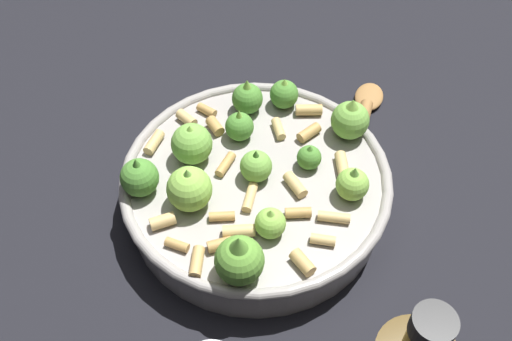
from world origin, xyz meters
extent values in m
plane|color=black|center=(0.00, 0.00, 0.00)|extent=(2.40, 2.40, 0.00)
cylinder|color=#9E9993|center=(0.00, 0.00, 0.02)|extent=(0.28, 0.28, 0.05)
torus|color=#9E9993|center=(0.00, 0.00, 0.05)|extent=(0.29, 0.29, 0.01)
sphere|color=#8CC64C|center=(-0.01, 0.10, 0.07)|extent=(0.03, 0.03, 0.03)
cone|color=#75B247|center=(-0.01, 0.10, 0.08)|extent=(0.02, 0.02, 0.02)
sphere|color=#75B247|center=(0.00, 0.00, 0.07)|extent=(0.03, 0.03, 0.03)
cone|color=#4C8933|center=(0.00, 0.00, 0.08)|extent=(0.01, 0.01, 0.01)
sphere|color=#4C8933|center=(-0.11, -0.01, 0.07)|extent=(0.03, 0.03, 0.03)
cone|color=#8CC64C|center=(-0.11, -0.01, 0.08)|extent=(0.02, 0.02, 0.01)
sphere|color=#609E38|center=(0.11, 0.03, 0.07)|extent=(0.05, 0.05, 0.05)
cone|color=#609E38|center=(0.11, 0.03, 0.10)|extent=(0.03, 0.03, 0.02)
sphere|color=#4C8933|center=(-0.03, 0.05, 0.06)|extent=(0.03, 0.03, 0.03)
cone|color=#4C8933|center=(-0.03, 0.05, 0.08)|extent=(0.01, 0.01, 0.01)
sphere|color=#8CC64C|center=(0.06, -0.05, 0.07)|extent=(0.05, 0.05, 0.05)
cone|color=#75B247|center=(0.06, -0.05, 0.09)|extent=(0.02, 0.02, 0.02)
sphere|color=#75B247|center=(0.00, -0.07, 0.07)|extent=(0.04, 0.04, 0.04)
cone|color=#8CC64C|center=(0.00, -0.07, 0.09)|extent=(0.02, 0.02, 0.01)
sphere|color=#8CC64C|center=(0.06, 0.04, 0.06)|extent=(0.03, 0.03, 0.03)
cone|color=#8CC64C|center=(0.06, 0.04, 0.08)|extent=(0.01, 0.01, 0.01)
sphere|color=#4C8933|center=(-0.09, -0.05, 0.07)|extent=(0.04, 0.04, 0.04)
cone|color=#8CC64C|center=(-0.09, -0.05, 0.09)|extent=(0.02, 0.02, 0.02)
sphere|color=#75B247|center=(-0.10, 0.07, 0.07)|extent=(0.04, 0.04, 0.04)
cone|color=#8CC64C|center=(-0.10, 0.07, 0.09)|extent=(0.02, 0.02, 0.02)
sphere|color=#4C8933|center=(0.06, -0.10, 0.07)|extent=(0.04, 0.04, 0.04)
cone|color=#4C8933|center=(0.06, -0.10, 0.09)|extent=(0.01, 0.01, 0.02)
sphere|color=#4C8933|center=(-0.05, -0.04, 0.06)|extent=(0.03, 0.03, 0.03)
cone|color=#8CC64C|center=(-0.05, -0.04, 0.08)|extent=(0.01, 0.01, 0.02)
cylinder|color=tan|center=(0.05, 0.09, 0.05)|extent=(0.01, 0.03, 0.01)
cylinder|color=tan|center=(-0.07, 0.00, 0.05)|extent=(0.03, 0.02, 0.01)
cylinder|color=tan|center=(0.11, -0.04, 0.05)|extent=(0.01, 0.02, 0.01)
cylinder|color=tan|center=(0.03, 0.01, 0.05)|extent=(0.03, 0.02, 0.01)
cylinder|color=tan|center=(-0.07, 0.03, 0.06)|extent=(0.03, 0.02, 0.01)
cylinder|color=tan|center=(0.00, 0.04, 0.06)|extent=(0.03, 0.03, 0.01)
cylinder|color=tan|center=(0.09, 0.00, 0.05)|extent=(0.02, 0.03, 0.01)
cylinder|color=tan|center=(-0.05, -0.10, 0.05)|extent=(0.02, 0.03, 0.01)
cylinder|color=tan|center=(0.03, 0.06, 0.05)|extent=(0.02, 0.03, 0.01)
cylinder|color=tan|center=(0.08, 0.08, 0.06)|extent=(0.02, 0.03, 0.01)
cylinder|color=tan|center=(0.06, -0.01, 0.05)|extent=(0.02, 0.03, 0.01)
cylinder|color=tan|center=(-0.11, 0.02, 0.06)|extent=(0.02, 0.03, 0.01)
cylinder|color=tan|center=(0.00, -0.03, 0.05)|extent=(0.03, 0.01, 0.01)
cylinder|color=tan|center=(0.09, -0.06, 0.06)|extent=(0.03, 0.03, 0.01)
cylinder|color=tan|center=(0.12, -0.01, 0.05)|extent=(0.03, 0.02, 0.01)
cylinder|color=tan|center=(-0.07, -0.09, 0.05)|extent=(0.02, 0.02, 0.01)
cylinder|color=tan|center=(-0.04, 0.08, 0.06)|extent=(0.04, 0.03, 0.01)
cylinder|color=tan|center=(0.00, -0.12, 0.05)|extent=(0.03, 0.01, 0.01)
cylinder|color=tan|center=(0.02, 0.09, 0.05)|extent=(0.02, 0.03, 0.01)
cylinder|color=tan|center=(-0.05, -0.07, 0.06)|extent=(0.02, 0.03, 0.01)
cylinder|color=tan|center=(0.07, 0.01, 0.06)|extent=(0.02, 0.03, 0.01)
cylinder|color=black|center=(0.18, 0.19, 0.20)|extent=(0.03, 0.03, 0.02)
cylinder|color=#9E703D|center=(-0.11, 0.08, 0.01)|extent=(0.17, 0.03, 0.02)
ellipsoid|color=#9E703D|center=(-0.21, 0.07, 0.01)|extent=(0.05, 0.04, 0.01)
camera|label=1|loc=(0.36, 0.14, 0.53)|focal=41.54mm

